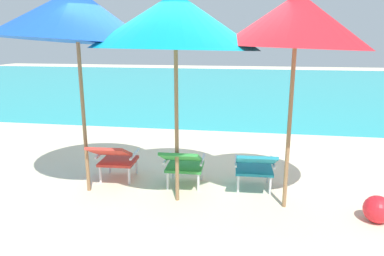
# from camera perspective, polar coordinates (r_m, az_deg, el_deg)

# --- Properties ---
(ground_plane) EXTENTS (40.00, 40.00, 0.00)m
(ground_plane) POSITION_cam_1_polar(r_m,az_deg,el_deg) (9.31, 3.81, 1.07)
(ground_plane) COLOR beige
(ocean_band) EXTENTS (40.00, 18.00, 0.01)m
(ocean_band) POSITION_cam_1_polar(r_m,az_deg,el_deg) (17.17, 6.51, 7.01)
(ocean_band) COLOR #28B2B7
(ocean_band) RESTS_ON ground_plane
(lounge_chair_left) EXTENTS (0.59, 0.90, 0.68)m
(lounge_chair_left) POSITION_cam_1_polar(r_m,az_deg,el_deg) (5.37, -12.36, -4.58)
(lounge_chair_left) COLOR red
(lounge_chair_left) RESTS_ON ground_plane
(lounge_chair_center) EXTENTS (0.57, 0.89, 0.68)m
(lounge_chair_center) POSITION_cam_1_polar(r_m,az_deg,el_deg) (5.02, -1.43, -5.56)
(lounge_chair_center) COLOR #338E3D
(lounge_chair_center) RESTS_ON ground_plane
(lounge_chair_right) EXTENTS (0.57, 0.90, 0.68)m
(lounge_chair_right) POSITION_cam_1_polar(r_m,az_deg,el_deg) (4.99, 10.08, -5.91)
(lounge_chair_right) COLOR teal
(lounge_chair_right) RESTS_ON ground_plane
(beach_umbrella_left) EXTENTS (2.94, 2.95, 2.80)m
(beach_umbrella_left) POSITION_cam_1_polar(r_m,az_deg,el_deg) (4.92, -18.17, 16.83)
(beach_umbrella_left) COLOR olive
(beach_umbrella_left) RESTS_ON ground_plane
(beach_umbrella_center) EXTENTS (2.76, 2.77, 2.66)m
(beach_umbrella_center) POSITION_cam_1_polar(r_m,az_deg,el_deg) (4.38, -2.67, 16.77)
(beach_umbrella_center) COLOR olive
(beach_umbrella_center) RESTS_ON ground_plane
(beach_umbrella_right) EXTENTS (2.23, 2.22, 2.63)m
(beach_umbrella_right) POSITION_cam_1_polar(r_m,az_deg,el_deg) (4.35, 16.46, 16.20)
(beach_umbrella_right) COLOR olive
(beach_umbrella_right) RESTS_ON ground_plane
(beach_ball) EXTENTS (0.32, 0.32, 0.32)m
(beach_ball) POSITION_cam_1_polar(r_m,az_deg,el_deg) (4.77, 27.67, -11.51)
(beach_ball) COLOR red
(beach_ball) RESTS_ON ground_plane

